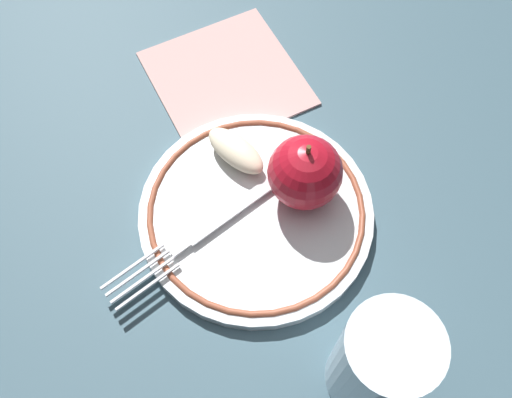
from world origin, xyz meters
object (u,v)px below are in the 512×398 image
(apple_slice_front, at_px, (236,151))
(drinking_glass, at_px, (380,363))
(napkin_folded, at_px, (226,77))
(fork, at_px, (202,232))
(plate, at_px, (256,212))
(apple_red_whole, at_px, (305,173))

(apple_slice_front, distance_m, drinking_glass, 0.24)
(drinking_glass, relative_size, napkin_folded, 0.77)
(fork, relative_size, drinking_glass, 1.61)
(plate, height_order, napkin_folded, plate)
(apple_slice_front, relative_size, fork, 0.36)
(fork, bearing_deg, apple_red_whole, 166.30)
(napkin_folded, bearing_deg, apple_slice_front, 144.33)
(fork, xyz_separation_m, drinking_glass, (-0.19, -0.02, 0.04))
(drinking_glass, xyz_separation_m, napkin_folded, (0.31, -0.12, -0.06))
(apple_slice_front, bearing_deg, plate, 152.20)
(plate, bearing_deg, napkin_folded, -31.37)
(plate, distance_m, napkin_folded, 0.17)
(apple_red_whole, bearing_deg, drinking_glass, 153.60)
(apple_red_whole, distance_m, napkin_folded, 0.17)
(apple_slice_front, xyz_separation_m, fork, (-0.04, 0.08, -0.01))
(apple_slice_front, xyz_separation_m, napkin_folded, (0.09, -0.06, -0.02))
(apple_red_whole, bearing_deg, plate, 71.55)
(fork, height_order, drinking_glass, drinking_glass)
(apple_red_whole, height_order, fork, apple_red_whole)
(drinking_glass, bearing_deg, fork, 6.25)
(apple_slice_front, relative_size, drinking_glass, 0.57)
(drinking_glass, bearing_deg, napkin_folded, -20.83)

